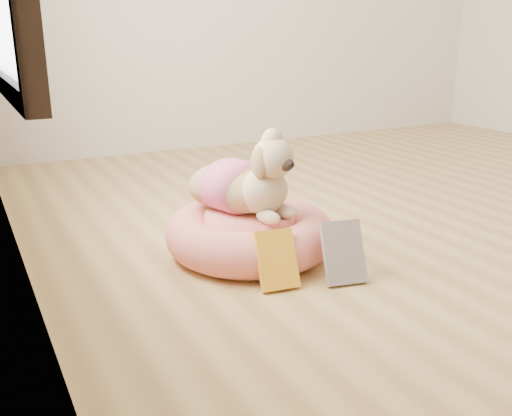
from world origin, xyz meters
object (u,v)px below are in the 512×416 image
dog (246,169)px  book_yellow (277,260)px  pet_bed (250,233)px  book_white (343,252)px

dog → book_yellow: 0.40m
pet_bed → book_yellow: size_ratio=3.22×
book_yellow → pet_bed: bearing=87.0°
pet_bed → book_yellow: bearing=-100.6°
dog → book_yellow: (-0.04, -0.32, -0.24)m
dog → book_white: dog is taller
pet_bed → book_white: bearing=-66.0°
dog → pet_bed: bearing=-41.6°
book_white → dog: bearing=127.4°
pet_bed → dog: dog is taller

